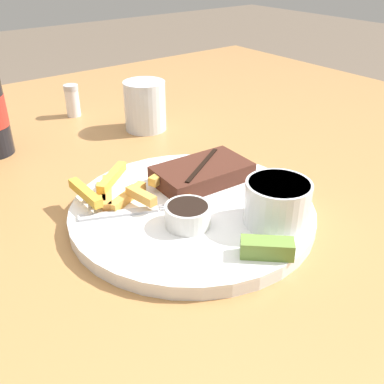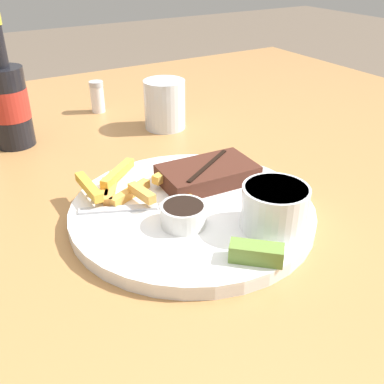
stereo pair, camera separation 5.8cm
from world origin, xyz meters
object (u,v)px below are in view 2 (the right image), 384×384
object	(u,v)px
coleslaw_cup	(275,205)
salt_shaker	(97,97)
dinner_plate	(192,211)
steak_portion	(208,174)
dipping_sauce_cup	(183,214)
beer_bottle	(8,102)
pickle_spear	(257,253)
fork_utensil	(127,208)
drinking_glass	(165,104)

from	to	relation	value
coleslaw_cup	salt_shaker	distance (m)	0.55
dinner_plate	steak_portion	xyz separation A→B (m)	(0.05, 0.05, 0.02)
coleslaw_cup	dinner_plate	bearing A→B (deg)	121.65
dipping_sauce_cup	beer_bottle	distance (m)	0.42
pickle_spear	fork_utensil	distance (m)	0.19
dipping_sauce_cup	pickle_spear	size ratio (longest dim) A/B	0.97
coleslaw_cup	pickle_spear	size ratio (longest dim) A/B	1.38
drinking_glass	salt_shaker	size ratio (longest dim) A/B	1.42
steak_portion	drinking_glass	world-z (taller)	drinking_glass
pickle_spear	salt_shaker	world-z (taller)	salt_shaker
salt_shaker	dipping_sauce_cup	bearing A→B (deg)	-98.65
pickle_spear	beer_bottle	size ratio (longest dim) A/B	0.26
coleslaw_cup	pickle_spear	distance (m)	0.07
salt_shaker	steak_portion	bearing A→B (deg)	-88.60
drinking_glass	dipping_sauce_cup	bearing A→B (deg)	-114.47
pickle_spear	beer_bottle	distance (m)	0.53
dinner_plate	fork_utensil	bearing A→B (deg)	156.44
pickle_spear	drinking_glass	xyz separation A→B (m)	(0.12, 0.44, 0.02)
dipping_sauce_cup	dinner_plate	bearing A→B (deg)	46.05
dipping_sauce_cup	salt_shaker	size ratio (longest dim) A/B	0.86
fork_utensil	dinner_plate	bearing A→B (deg)	0.00
steak_portion	salt_shaker	xyz separation A→B (m)	(-0.01, 0.41, 0.00)
beer_bottle	dinner_plate	bearing A→B (deg)	-68.34
fork_utensil	beer_bottle	world-z (taller)	beer_bottle
beer_bottle	steak_portion	bearing A→B (deg)	-58.24
fork_utensil	salt_shaker	bearing A→B (deg)	97.72
dipping_sauce_cup	salt_shaker	bearing A→B (deg)	81.35
pickle_spear	drinking_glass	size ratio (longest dim) A/B	0.62
coleslaw_cup	dipping_sauce_cup	distance (m)	0.11
fork_utensil	drinking_glass	size ratio (longest dim) A/B	1.38
pickle_spear	fork_utensil	world-z (taller)	pickle_spear
coleslaw_cup	drinking_glass	xyz separation A→B (m)	(0.06, 0.40, -0.00)
fork_utensil	drinking_glass	distance (m)	0.34
coleslaw_cup	fork_utensil	size ratio (longest dim) A/B	0.62
dinner_plate	coleslaw_cup	xyz separation A→B (m)	(0.06, -0.09, 0.04)
dinner_plate	salt_shaker	bearing A→B (deg)	84.62
fork_utensil	drinking_glass	world-z (taller)	drinking_glass
dinner_plate	dipping_sauce_cup	distance (m)	0.05
steak_portion	salt_shaker	world-z (taller)	salt_shaker
dipping_sauce_cup	beer_bottle	size ratio (longest dim) A/B	0.25
coleslaw_cup	beer_bottle	xyz separation A→B (m)	(-0.20, 0.46, 0.03)
steak_portion	dipping_sauce_cup	xyz separation A→B (m)	(-0.09, -0.08, 0.00)
dipping_sauce_cup	fork_utensil	world-z (taller)	dipping_sauce_cup
coleslaw_cup	salt_shaker	bearing A→B (deg)	91.48
dipping_sauce_cup	pickle_spear	distance (m)	0.11
dipping_sauce_cup	drinking_glass	world-z (taller)	drinking_glass
beer_bottle	salt_shaker	distance (m)	0.22
beer_bottle	coleslaw_cup	bearing A→B (deg)	-66.18
pickle_spear	dipping_sauce_cup	bearing A→B (deg)	107.47
dinner_plate	beer_bottle	distance (m)	0.40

